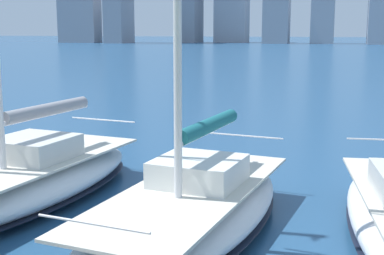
% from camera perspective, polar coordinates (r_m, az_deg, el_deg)
% --- Properties ---
extents(sailboat_teal, '(3.98, 8.18, 9.23)m').
position_cam_1_polar(sailboat_teal, '(11.35, -0.14, -8.50)').
color(sailboat_teal, white).
rests_on(sailboat_teal, ground).
extents(sailboat_grey, '(4.09, 8.61, 12.83)m').
position_cam_1_polar(sailboat_grey, '(13.94, -17.56, -5.16)').
color(sailboat_grey, silver).
rests_on(sailboat_grey, ground).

